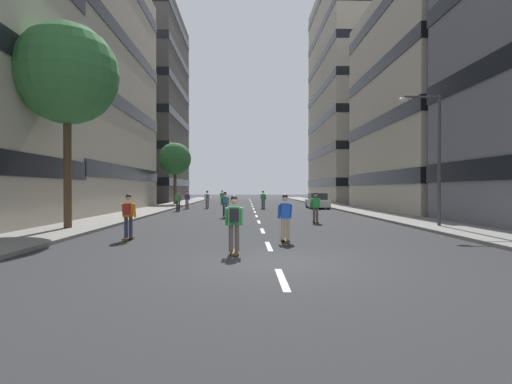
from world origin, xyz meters
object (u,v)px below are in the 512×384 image
at_px(skater_4, 315,206).
at_px(skater_7, 225,203).
at_px(parked_car_near, 317,201).
at_px(street_tree_mid, 175,159).
at_px(skater_3, 128,214).
at_px(skater_9, 234,221).
at_px(skater_8, 178,200).
at_px(skater_1, 207,198).
at_px(skater_2, 187,198).
at_px(street_tree_near, 67,74).
at_px(skater_6, 285,215).
at_px(skater_0, 222,197).
at_px(skater_5, 263,199).
at_px(streetlamp_right, 432,145).

bearing_deg(skater_4, skater_7, 140.74).
height_order(parked_car_near, street_tree_mid, street_tree_mid).
distance_m(skater_3, skater_9, 5.36).
distance_m(skater_7, skater_8, 8.88).
xyz_separation_m(skater_1, skater_2, (-1.88, -0.91, 0.00)).
bearing_deg(street_tree_near, skater_8, 80.86).
xyz_separation_m(parked_car_near, skater_9, (-7.52, -27.55, 0.32)).
height_order(skater_3, skater_4, same).
bearing_deg(street_tree_mid, skater_8, -79.00).
xyz_separation_m(skater_3, skater_6, (5.97, -0.64, -0.03)).
bearing_deg(skater_6, skater_3, 173.86).
distance_m(street_tree_mid, skater_2, 10.32).
height_order(skater_6, skater_7, same).
xyz_separation_m(street_tree_mid, skater_1, (4.58, -7.99, -4.48)).
xyz_separation_m(street_tree_mid, skater_2, (2.70, -8.90, -4.48)).
relative_size(street_tree_mid, skater_6, 4.10).
bearing_deg(skater_1, skater_7, -79.25).
height_order(street_tree_near, skater_7, street_tree_near).
relative_size(skater_0, skater_9, 1.00).
bearing_deg(skater_4, skater_9, -112.14).
distance_m(skater_5, skater_8, 8.66).
bearing_deg(skater_9, parked_car_near, 74.73).
xyz_separation_m(streetlamp_right, skater_7, (-10.67, 7.50, -3.12)).
height_order(streetlamp_right, skater_6, streetlamp_right).
relative_size(street_tree_near, skater_5, 5.40).
bearing_deg(skater_8, parked_car_near, 20.12).
bearing_deg(skater_5, skater_7, -104.77).
bearing_deg(skater_7, skater_1, 100.75).
height_order(skater_3, skater_9, same).
bearing_deg(streetlamp_right, skater_1, 122.89).
bearing_deg(skater_6, streetlamp_right, 31.89).
bearing_deg(skater_0, skater_1, -95.81).
bearing_deg(skater_4, skater_2, 120.83).
bearing_deg(skater_0, skater_4, -75.42).
xyz_separation_m(street_tree_mid, skater_9, (8.03, -35.83, -4.48)).
bearing_deg(skater_3, parked_car_near, 64.21).
height_order(parked_car_near, skater_7, skater_7).
xyz_separation_m(parked_car_near, skater_7, (-8.55, -12.44, 0.32)).
relative_size(parked_car_near, skater_5, 2.47).
bearing_deg(skater_3, skater_7, 75.08).
bearing_deg(skater_8, skater_4, -50.80).
xyz_separation_m(skater_0, skater_9, (2.51, -37.09, 0.03)).
xyz_separation_m(skater_0, skater_6, (4.33, -34.34, 0.00)).
distance_m(streetlamp_right, skater_8, 21.65).
height_order(skater_1, skater_3, same).
bearing_deg(skater_6, street_tree_mid, 106.58).
bearing_deg(street_tree_near, street_tree_mid, 90.00).
bearing_deg(skater_1, skater_9, -82.94).
height_order(street_tree_mid, skater_4, street_tree_mid).
bearing_deg(skater_7, skater_8, 120.18).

